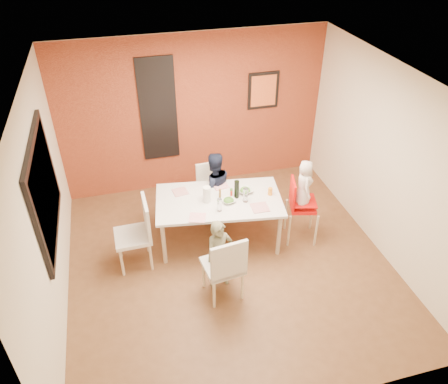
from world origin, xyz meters
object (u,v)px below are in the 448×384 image
object	(u,v)px
high_chair	(300,204)
wine_bottle	(237,189)
chair_far	(210,187)
chair_left	(139,230)
child_far	(214,188)
dining_table	(219,203)
toddler	(304,184)
chair_near	(225,266)
paper_towel_roll	(207,194)
child_near	(219,255)

from	to	relation	value
high_chair	wine_bottle	distance (m)	0.98
chair_far	chair_left	world-z (taller)	chair_left
chair_left	child_far	world-z (taller)	child_far
dining_table	chair_left	size ratio (longest dim) A/B	1.84
high_chair	child_far	distance (m)	1.35
dining_table	chair_far	distance (m)	0.77
high_chair	child_far	xyz separation A→B (m)	(-1.12, 0.76, -0.01)
wine_bottle	chair_far	bearing A→B (deg)	106.25
child_far	wine_bottle	xyz separation A→B (m)	(0.22, -0.52, 0.29)
child_far	toddler	size ratio (longest dim) A/B	1.63
child_far	toddler	world-z (taller)	toddler
chair_near	child_far	xyz separation A→B (m)	(0.26, 1.66, 0.04)
dining_table	paper_towel_roll	world-z (taller)	paper_towel_roll
chair_far	paper_towel_roll	distance (m)	0.87
chair_left	child_far	xyz separation A→B (m)	(1.24, 0.70, 0.02)
child_far	chair_left	bearing A→B (deg)	22.45
toddler	child_far	bearing A→B (deg)	66.47
child_near	toddler	world-z (taller)	toddler
dining_table	wine_bottle	distance (m)	0.33
toddler	chair_left	bearing A→B (deg)	98.50
dining_table	wine_bottle	bearing A→B (deg)	-3.49
chair_far	child_far	xyz separation A→B (m)	(0.00, -0.24, 0.12)
dining_table	paper_towel_roll	distance (m)	0.26
chair_near	chair_left	world-z (taller)	chair_left
toddler	wine_bottle	xyz separation A→B (m)	(-0.93, 0.25, -0.09)
chair_near	toddler	size ratio (longest dim) A/B	1.37
child_near	child_far	distance (m)	1.44
child_near	wine_bottle	xyz separation A→B (m)	(0.49, 0.89, 0.37)
high_chair	paper_towel_roll	bearing A→B (deg)	94.19
chair_far	chair_left	xyz separation A→B (m)	(-1.24, -0.93, 0.10)
toddler	wine_bottle	bearing A→B (deg)	85.14
chair_near	high_chair	world-z (taller)	high_chair
chair_near	child_far	world-z (taller)	child_far
child_far	high_chair	bearing A→B (deg)	139.14
high_chair	child_near	distance (m)	1.54
chair_left	wine_bottle	distance (m)	1.50
chair_near	child_near	size ratio (longest dim) A/B	0.97
child_near	chair_far	bearing A→B (deg)	64.12
chair_near	high_chair	xyz separation A→B (m)	(1.38, 0.90, 0.05)
chair_far	child_far	distance (m)	0.27
high_chair	child_near	size ratio (longest dim) A/B	0.98
chair_left	chair_far	bearing A→B (deg)	125.90
dining_table	chair_left	xyz separation A→B (m)	(-1.19, -0.19, -0.10)
high_chair	wine_bottle	bearing A→B (deg)	89.82
chair_far	child_near	world-z (taller)	child_near
chair_near	chair_far	world-z (taller)	chair_near
chair_left	child_near	size ratio (longest dim) A/B	1.00
high_chair	toddler	xyz separation A→B (m)	(0.03, -0.01, 0.36)
high_chair	paper_towel_roll	xyz separation A→B (m)	(-1.35, 0.25, 0.25)
child_near	paper_towel_roll	bearing A→B (deg)	70.38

